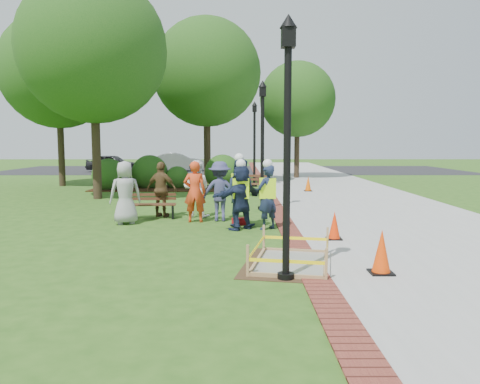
{
  "coord_description": "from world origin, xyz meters",
  "views": [
    {
      "loc": [
        0.47,
        -10.55,
        2.27
      ],
      "look_at": [
        0.5,
        1.2,
        1.0
      ],
      "focal_mm": 35.0,
      "sensor_mm": 36.0,
      "label": 1
    }
  ],
  "objects_px": {
    "hivis_worker_a": "(241,195)",
    "hivis_worker_b": "(267,195)",
    "bench_near": "(153,211)",
    "hivis_worker_c": "(239,190)",
    "wet_concrete_pad": "(291,252)",
    "cone_front": "(382,253)",
    "lamp_near": "(287,128)"
  },
  "relations": [
    {
      "from": "hivis_worker_a",
      "to": "hivis_worker_b",
      "type": "height_order",
      "value": "hivis_worker_a"
    },
    {
      "from": "bench_near",
      "to": "hivis_worker_c",
      "type": "distance_m",
      "value": 2.96
    },
    {
      "from": "wet_concrete_pad",
      "to": "cone_front",
      "type": "bearing_deg",
      "value": -24.31
    },
    {
      "from": "hivis_worker_b",
      "to": "wet_concrete_pad",
      "type": "bearing_deg",
      "value": -86.18
    },
    {
      "from": "cone_front",
      "to": "hivis_worker_a",
      "type": "bearing_deg",
      "value": 120.06
    },
    {
      "from": "lamp_near",
      "to": "wet_concrete_pad",
      "type": "bearing_deg",
      "value": 78.34
    },
    {
      "from": "bench_near",
      "to": "lamp_near",
      "type": "distance_m",
      "value": 7.35
    },
    {
      "from": "lamp_near",
      "to": "bench_near",
      "type": "bearing_deg",
      "value": 118.45
    },
    {
      "from": "bench_near",
      "to": "lamp_near",
      "type": "xyz_separation_m",
      "value": [
        3.33,
        -6.15,
        2.24
      ]
    },
    {
      "from": "wet_concrete_pad",
      "to": "lamp_near",
      "type": "distance_m",
      "value": 2.44
    },
    {
      "from": "cone_front",
      "to": "hivis_worker_b",
      "type": "relative_size",
      "value": 0.43
    },
    {
      "from": "lamp_near",
      "to": "hivis_worker_a",
      "type": "bearing_deg",
      "value": 99.4
    },
    {
      "from": "lamp_near",
      "to": "hivis_worker_c",
      "type": "height_order",
      "value": "lamp_near"
    },
    {
      "from": "wet_concrete_pad",
      "to": "hivis_worker_a",
      "type": "relative_size",
      "value": 1.42
    },
    {
      "from": "wet_concrete_pad",
      "to": "hivis_worker_c",
      "type": "height_order",
      "value": "hivis_worker_c"
    },
    {
      "from": "bench_near",
      "to": "lamp_near",
      "type": "height_order",
      "value": "lamp_near"
    },
    {
      "from": "bench_near",
      "to": "hivis_worker_c",
      "type": "relative_size",
      "value": 0.71
    },
    {
      "from": "lamp_near",
      "to": "hivis_worker_a",
      "type": "xyz_separation_m",
      "value": [
        -0.73,
        4.39,
        -1.57
      ]
    },
    {
      "from": "lamp_near",
      "to": "cone_front",
      "type": "bearing_deg",
      "value": 9.11
    },
    {
      "from": "cone_front",
      "to": "hivis_worker_a",
      "type": "height_order",
      "value": "hivis_worker_a"
    },
    {
      "from": "hivis_worker_b",
      "to": "hivis_worker_c",
      "type": "xyz_separation_m",
      "value": [
        -0.73,
        0.44,
        0.06
      ]
    },
    {
      "from": "hivis_worker_c",
      "to": "cone_front",
      "type": "bearing_deg",
      "value": -62.09
    },
    {
      "from": "wet_concrete_pad",
      "to": "hivis_worker_c",
      "type": "xyz_separation_m",
      "value": [
        -0.96,
        3.93,
        0.73
      ]
    },
    {
      "from": "wet_concrete_pad",
      "to": "hivis_worker_a",
      "type": "height_order",
      "value": "hivis_worker_a"
    },
    {
      "from": "bench_near",
      "to": "cone_front",
      "type": "height_order",
      "value": "cone_front"
    },
    {
      "from": "wet_concrete_pad",
      "to": "hivis_worker_a",
      "type": "bearing_deg",
      "value": 104.86
    },
    {
      "from": "lamp_near",
      "to": "hivis_worker_a",
      "type": "height_order",
      "value": "lamp_near"
    },
    {
      "from": "wet_concrete_pad",
      "to": "cone_front",
      "type": "height_order",
      "value": "cone_front"
    },
    {
      "from": "bench_near",
      "to": "cone_front",
      "type": "bearing_deg",
      "value": -49.68
    },
    {
      "from": "hivis_worker_b",
      "to": "lamp_near",
      "type": "bearing_deg",
      "value": -89.48
    },
    {
      "from": "hivis_worker_a",
      "to": "hivis_worker_c",
      "type": "distance_m",
      "value": 0.47
    },
    {
      "from": "cone_front",
      "to": "hivis_worker_c",
      "type": "xyz_separation_m",
      "value": [
        -2.43,
        4.59,
        0.59
      ]
    }
  ]
}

